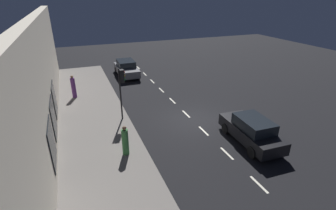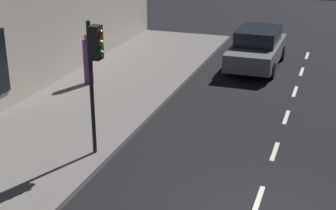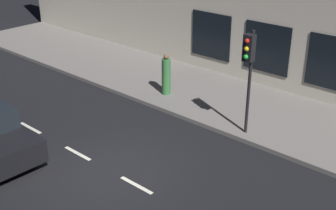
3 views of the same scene
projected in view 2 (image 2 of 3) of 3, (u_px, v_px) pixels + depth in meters
lane_centre_line at (259, 199)px, 11.55m from camera, size 0.12×27.20×0.01m
traffic_light at (95, 58)px, 12.52m from camera, size 0.45×0.32×3.49m
parked_car_1 at (257, 48)px, 21.18m from camera, size 1.97×4.53×1.58m
pedestrian_0 at (88, 61)px, 18.57m from camera, size 0.48×0.48×1.85m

